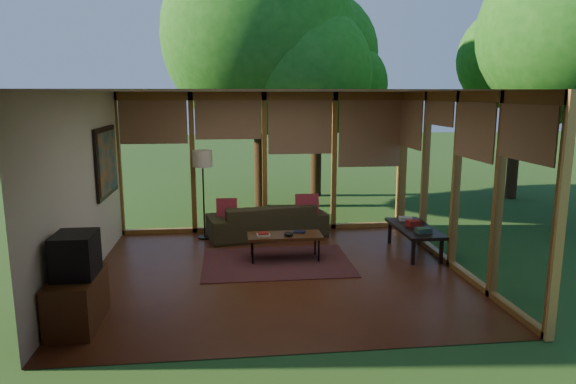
{
  "coord_description": "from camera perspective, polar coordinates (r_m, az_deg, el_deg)",
  "views": [
    {
      "loc": [
        -0.68,
        -7.36,
        2.65
      ],
      "look_at": [
        0.25,
        0.7,
        1.1
      ],
      "focal_mm": 32.0,
      "sensor_mm": 36.0,
      "label": 1
    }
  ],
  "objects": [
    {
      "name": "side_console",
      "position": [
        8.93,
        13.86,
        -4.05
      ],
      "size": [
        0.6,
        1.4,
        0.46
      ],
      "color": "black",
      "rests_on": "floor"
    },
    {
      "name": "wall_left",
      "position": [
        7.76,
        -21.95,
        0.36
      ],
      "size": [
        0.04,
        5.0,
        2.7
      ],
      "primitive_type": "cube",
      "color": "beige",
      "rests_on": "ground"
    },
    {
      "name": "television",
      "position": [
        6.37,
        -22.55,
        -6.46
      ],
      "size": [
        0.45,
        0.55,
        0.5
      ],
      "primitive_type": "cube",
      "color": "black",
      "rests_on": "media_cabinet"
    },
    {
      "name": "wall_painting",
      "position": [
        9.06,
        -19.52,
        3.2
      ],
      "size": [
        0.06,
        1.35,
        1.15
      ],
      "color": "black",
      "rests_on": "wall_left"
    },
    {
      "name": "tree_far",
      "position": [
        14.22,
        23.42,
        13.31
      ],
      "size": [
        2.57,
        2.57,
        4.8
      ],
      "color": "#342013",
      "rests_on": "ground"
    },
    {
      "name": "window_wall_back",
      "position": [
        9.97,
        -2.62,
        3.29
      ],
      "size": [
        5.5,
        0.12,
        2.7
      ],
      "primitive_type": "cube",
      "color": "olive",
      "rests_on": "ground"
    },
    {
      "name": "tree_se",
      "position": [
        11.22,
        28.94,
        15.32
      ],
      "size": [
        3.38,
        3.38,
        5.49
      ],
      "color": "#342013",
      "rests_on": "ground"
    },
    {
      "name": "tree_nw",
      "position": [
        12.28,
        -3.27,
        16.89
      ],
      "size": [
        4.46,
        4.46,
        6.19
      ],
      "color": "#342013",
      "rests_on": "ground"
    },
    {
      "name": "console_book_b",
      "position": [
        8.95,
        13.78,
        -3.39
      ],
      "size": [
        0.24,
        0.19,
        0.1
      ],
      "primitive_type": "cube",
      "rotation": [
        0.0,
        0.0,
        0.17
      ],
      "color": "maroon",
      "rests_on": "side_console"
    },
    {
      "name": "console_book_c",
      "position": [
        9.32,
        12.92,
        -2.91
      ],
      "size": [
        0.26,
        0.21,
        0.06
      ],
      "primitive_type": "cube",
      "rotation": [
        0.0,
        0.0,
        -0.22
      ],
      "color": "beige",
      "rests_on": "side_console"
    },
    {
      "name": "floor",
      "position": [
        7.86,
        -1.24,
        -8.92
      ],
      "size": [
        5.5,
        5.5,
        0.0
      ],
      "primitive_type": "plane",
      "color": "#5C2A18",
      "rests_on": "ground"
    },
    {
      "name": "ct_book_upper",
      "position": [
        8.22,
        -2.76,
        -4.61
      ],
      "size": [
        0.17,
        0.13,
        0.03
      ],
      "primitive_type": "cube",
      "rotation": [
        0.0,
        0.0,
        0.06
      ],
      "color": "maroon",
      "rests_on": "coffee_table"
    },
    {
      "name": "exterior_lawn",
      "position": [
        17.85,
        22.61,
        1.39
      ],
      "size": [
        40.0,
        40.0,
        0.0
      ],
      "primitive_type": "plane",
      "color": "#24491B",
      "rests_on": "ground"
    },
    {
      "name": "pillow_left",
      "position": [
        9.54,
        -6.82,
        -1.87
      ],
      "size": [
        0.38,
        0.2,
        0.4
      ],
      "primitive_type": "cube",
      "rotation": [
        -0.21,
        0.0,
        0.0
      ],
      "color": "maroon",
      "rests_on": "sofa"
    },
    {
      "name": "wall_front",
      "position": [
        5.08,
        1.36,
        -4.03
      ],
      "size": [
        5.5,
        0.04,
        2.7
      ],
      "primitive_type": "cube",
      "color": "beige",
      "rests_on": "ground"
    },
    {
      "name": "ct_book_side",
      "position": [
        8.41,
        1.27,
        -4.45
      ],
      "size": [
        0.22,
        0.19,
        0.03
      ],
      "primitive_type": "cube",
      "rotation": [
        0.0,
        0.0,
        -0.31
      ],
      "color": "black",
      "rests_on": "coffee_table"
    },
    {
      "name": "console_book_a",
      "position": [
        8.55,
        14.82,
        -4.16
      ],
      "size": [
        0.25,
        0.19,
        0.08
      ],
      "primitive_type": "cube",
      "rotation": [
        0.0,
        0.0,
        0.09
      ],
      "color": "#2E5043",
      "rests_on": "side_console"
    },
    {
      "name": "window_wall_right",
      "position": [
        8.23,
        18.16,
        1.16
      ],
      "size": [
        0.12,
        5.0,
        2.7
      ],
      "primitive_type": "cube",
      "color": "olive",
      "rests_on": "ground"
    },
    {
      "name": "floor_lamp",
      "position": [
        9.5,
        -9.47,
        3.12
      ],
      "size": [
        0.36,
        0.36,
        1.65
      ],
      "color": "black",
      "rests_on": "floor"
    },
    {
      "name": "ct_book_lower",
      "position": [
        8.23,
        -2.76,
        -4.8
      ],
      "size": [
        0.22,
        0.18,
        0.03
      ],
      "primitive_type": "cube",
      "rotation": [
        0.0,
        0.0,
        0.11
      ],
      "color": "beige",
      "rests_on": "coffee_table"
    },
    {
      "name": "rug",
      "position": [
        8.29,
        -1.26,
        -7.81
      ],
      "size": [
        2.35,
        1.66,
        0.01
      ],
      "primitive_type": "cube",
      "color": "maroon",
      "rests_on": "floor"
    },
    {
      "name": "ceiling",
      "position": [
        7.4,
        -1.32,
        11.18
      ],
      "size": [
        5.5,
        5.5,
        0.0
      ],
      "primitive_type": "plane",
      "rotation": [
        3.14,
        0.0,
        0.0
      ],
      "color": "silver",
      "rests_on": "ground"
    },
    {
      "name": "tree_ne",
      "position": [
        13.59,
        3.2,
        15.1
      ],
      "size": [
        3.11,
        3.11,
        5.25
      ],
      "color": "#342013",
      "rests_on": "ground"
    },
    {
      "name": "ct_bowl",
      "position": [
        8.21,
        0.06,
        -4.67
      ],
      "size": [
        0.16,
        0.16,
        0.07
      ],
      "primitive_type": "ellipsoid",
      "color": "black",
      "rests_on": "coffee_table"
    },
    {
      "name": "coffee_table",
      "position": [
        8.32,
        -0.37,
        -4.97
      ],
      "size": [
        1.2,
        0.5,
        0.43
      ],
      "color": "#522D16",
      "rests_on": "floor"
    },
    {
      "name": "pillow_right",
      "position": [
        9.65,
        2.13,
        -1.53
      ],
      "size": [
        0.43,
        0.23,
        0.45
      ],
      "primitive_type": "cube",
      "rotation": [
        -0.21,
        0.0,
        0.0
      ],
      "color": "maroon",
      "rests_on": "sofa"
    },
    {
      "name": "media_cabinet",
      "position": [
        6.55,
        -22.37,
        -11.07
      ],
      "size": [
        0.5,
        1.0,
        0.6
      ],
      "primitive_type": "cube",
      "color": "#522D16",
      "rests_on": "floor"
    },
    {
      "name": "sofa",
      "position": [
        9.67,
        -2.33,
        -3.15
      ],
      "size": [
        2.32,
        1.26,
        0.64
      ],
      "primitive_type": "imported",
      "rotation": [
        0.0,
        0.0,
        3.33
      ],
      "color": "#39341C",
      "rests_on": "floor"
    }
  ]
}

